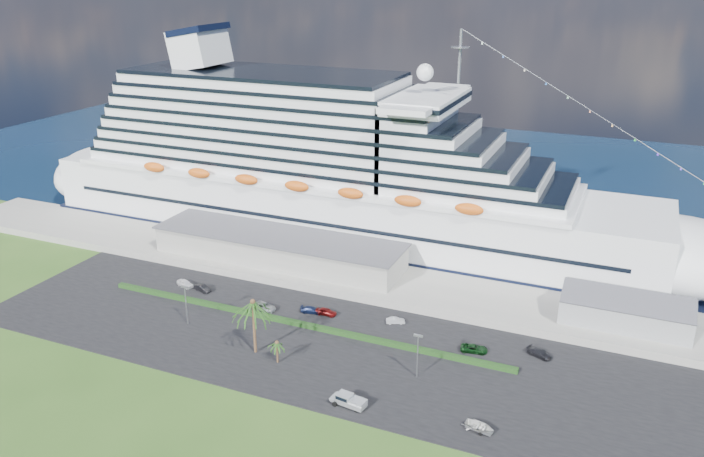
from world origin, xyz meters
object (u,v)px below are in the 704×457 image
at_px(cruise_ship, 334,175).
at_px(boat_trailer, 480,426).
at_px(parked_car_3, 311,310).
at_px(pickup_truck, 348,400).

distance_m(cruise_ship, boat_trailer, 87.88).
height_order(cruise_ship, boat_trailer, cruise_ship).
relative_size(cruise_ship, parked_car_3, 42.52).
bearing_deg(parked_car_3, pickup_truck, -153.55).
bearing_deg(boat_trailer, cruise_ship, 129.57).
bearing_deg(cruise_ship, boat_trailer, -50.43).
bearing_deg(boat_trailer, parked_car_3, 149.03).
relative_size(parked_car_3, boat_trailer, 0.83).
xyz_separation_m(parked_car_3, boat_trailer, (40.91, -24.55, 0.34)).
height_order(cruise_ship, parked_car_3, cruise_ship).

